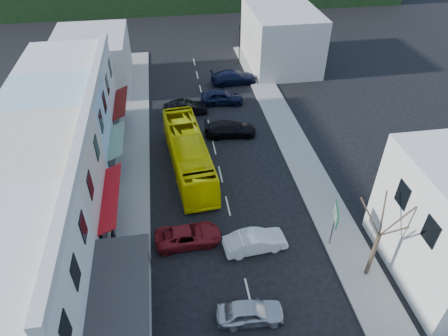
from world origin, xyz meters
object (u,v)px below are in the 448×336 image
Objects in this scene: bus at (188,154)px; traffic_signal at (239,44)px; direction_sign at (333,226)px; street_tree at (379,235)px; car_silver at (250,312)px; car_red at (188,235)px; pedestrian_left at (113,233)px; car_white at (255,242)px.

traffic_signal reaches higher than bus.
direction_sign reaches higher than bus.
street_tree is 34.48m from traffic_signal.
bus reaches higher than car_silver.
pedestrian_left reaches higher than car_red.
direction_sign is 31.64m from traffic_signal.
bus is at bearing -7.55° from car_red.
car_red is at bearing 54.03° from traffic_signal.
traffic_signal is at bearing 63.15° from bus.
bus is 9.67m from pedestrian_left.
street_tree reaches higher than car_red.
pedestrian_left is at bearing 162.12° from street_tree.
car_silver is 0.59× the size of street_tree.
pedestrian_left is 0.46× the size of direction_sign.
street_tree reaches higher than bus.
car_white is 0.85× the size of traffic_signal.
bus is 2.52× the size of car_red.
car_red is (-3.07, 6.50, 0.00)m from car_silver.
street_tree is at bearing -56.62° from bus.
car_red is 12.44m from street_tree.
pedestrian_left is at bearing 72.60° from car_white.
direction_sign is (5.25, -0.45, 1.14)m from car_white.
bus is 13.55m from direction_sign.
direction_sign is 0.50× the size of street_tree.
pedestrian_left is at bearing -133.06° from bus.
direction_sign is at bearing 72.11° from traffic_signal.
pedestrian_left is 0.33× the size of traffic_signal.
car_silver is 2.59× the size of pedestrian_left.
car_silver is 8.27m from direction_sign.
street_tree is at bearing -72.72° from car_silver.
pedestrian_left is (-9.61, 2.03, 0.30)m from car_white.
car_red is 9.95m from direction_sign.
street_tree reaches higher than car_white.
bus is 2.25× the size of traffic_signal.
car_silver is (2.31, -14.90, -0.85)m from bus.
bus is 3.16× the size of direction_sign.
car_silver is 10.94m from pedestrian_left.
direction_sign is at bearing -102.54° from car_red.
car_silver and car_red have the same top height.
car_white is 0.59× the size of street_tree.
traffic_signal is (-0.60, 31.62, 0.74)m from direction_sign.
direction_sign is at bearing -107.55° from pedestrian_left.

